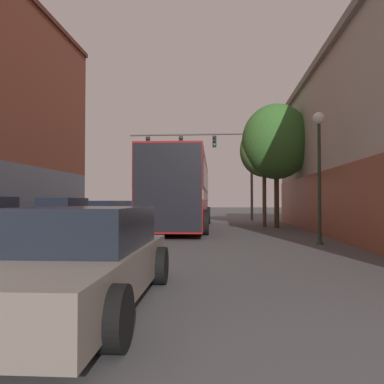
{
  "coord_description": "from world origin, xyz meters",
  "views": [
    {
      "loc": [
        3.59,
        -2.43,
        1.33
      ],
      "look_at": [
        2.24,
        13.92,
        1.74
      ],
      "focal_mm": 35.0,
      "sensor_mm": 36.0,
      "label": 1
    }
  ],
  "objects_px": {
    "parked_car_left_far": "(131,209)",
    "parked_car_left_distant": "(64,214)",
    "street_tree_near": "(264,151)",
    "parked_car_left_mid": "(108,212)",
    "street_tree_far": "(276,142)",
    "traffic_signal_gantry": "(210,153)",
    "hatchback_foreground": "(80,259)",
    "street_lamp": "(319,158)",
    "bus": "(181,190)"
  },
  "relations": [
    {
      "from": "parked_car_left_mid",
      "to": "parked_car_left_far",
      "type": "relative_size",
      "value": 1.11
    },
    {
      "from": "hatchback_foreground",
      "to": "street_tree_near",
      "type": "bearing_deg",
      "value": -16.26
    },
    {
      "from": "hatchback_foreground",
      "to": "parked_car_left_mid",
      "type": "height_order",
      "value": "parked_car_left_mid"
    },
    {
      "from": "traffic_signal_gantry",
      "to": "parked_car_left_mid",
      "type": "bearing_deg",
      "value": -156.88
    },
    {
      "from": "parked_car_left_mid",
      "to": "street_lamp",
      "type": "bearing_deg",
      "value": -134.87
    },
    {
      "from": "bus",
      "to": "street_tree_far",
      "type": "relative_size",
      "value": 1.83
    },
    {
      "from": "traffic_signal_gantry",
      "to": "street_tree_far",
      "type": "bearing_deg",
      "value": -62.69
    },
    {
      "from": "hatchback_foreground",
      "to": "street_lamp",
      "type": "bearing_deg",
      "value": -35.15
    },
    {
      "from": "hatchback_foreground",
      "to": "street_tree_near",
      "type": "xyz_separation_m",
      "value": [
        3.97,
        14.91,
        3.36
      ]
    },
    {
      "from": "bus",
      "to": "traffic_signal_gantry",
      "type": "bearing_deg",
      "value": -9.17
    },
    {
      "from": "bus",
      "to": "hatchback_foreground",
      "type": "xyz_separation_m",
      "value": [
        0.21,
        -13.61,
        -1.31
      ]
    },
    {
      "from": "parked_car_left_distant",
      "to": "street_lamp",
      "type": "xyz_separation_m",
      "value": [
        10.71,
        -5.85,
        1.96
      ]
    },
    {
      "from": "traffic_signal_gantry",
      "to": "bus",
      "type": "bearing_deg",
      "value": -97.71
    },
    {
      "from": "bus",
      "to": "street_tree_far",
      "type": "distance_m",
      "value": 5.47
    },
    {
      "from": "hatchback_foreground",
      "to": "bus",
      "type": "bearing_deg",
      "value": -0.47
    },
    {
      "from": "parked_car_left_far",
      "to": "street_lamp",
      "type": "distance_m",
      "value": 21.37
    },
    {
      "from": "hatchback_foreground",
      "to": "traffic_signal_gantry",
      "type": "relative_size",
      "value": 0.5
    },
    {
      "from": "parked_car_left_mid",
      "to": "parked_car_left_far",
      "type": "height_order",
      "value": "parked_car_left_far"
    },
    {
      "from": "traffic_signal_gantry",
      "to": "parked_car_left_far",
      "type": "bearing_deg",
      "value": 149.28
    },
    {
      "from": "street_lamp",
      "to": "street_tree_far",
      "type": "relative_size",
      "value": 0.65
    },
    {
      "from": "parked_car_left_distant",
      "to": "street_tree_near",
      "type": "relative_size",
      "value": 0.81
    },
    {
      "from": "parked_car_left_distant",
      "to": "street_tree_near",
      "type": "distance_m",
      "value": 10.56
    },
    {
      "from": "parked_car_left_mid",
      "to": "street_tree_near",
      "type": "distance_m",
      "value": 10.91
    },
    {
      "from": "traffic_signal_gantry",
      "to": "street_tree_near",
      "type": "relative_size",
      "value": 1.64
    },
    {
      "from": "parked_car_left_far",
      "to": "parked_car_left_distant",
      "type": "xyz_separation_m",
      "value": [
        -0.19,
        -12.64,
        0.04
      ]
    },
    {
      "from": "traffic_signal_gantry",
      "to": "street_lamp",
      "type": "xyz_separation_m",
      "value": [
        3.92,
        -14.56,
        -2.12
      ]
    },
    {
      "from": "hatchback_foreground",
      "to": "street_tree_far",
      "type": "xyz_separation_m",
      "value": [
        4.56,
        14.65,
        3.78
      ]
    },
    {
      "from": "parked_car_left_far",
      "to": "parked_car_left_distant",
      "type": "distance_m",
      "value": 12.64
    },
    {
      "from": "bus",
      "to": "parked_car_left_distant",
      "type": "distance_m",
      "value": 5.84
    },
    {
      "from": "street_lamp",
      "to": "street_tree_near",
      "type": "bearing_deg",
      "value": 96.21
    },
    {
      "from": "traffic_signal_gantry",
      "to": "street_tree_far",
      "type": "distance_m",
      "value": 8.0
    },
    {
      "from": "street_lamp",
      "to": "street_tree_near",
      "type": "relative_size",
      "value": 0.77
    },
    {
      "from": "parked_car_left_mid",
      "to": "hatchback_foreground",
      "type": "bearing_deg",
      "value": -159.87
    },
    {
      "from": "traffic_signal_gantry",
      "to": "street_tree_near",
      "type": "height_order",
      "value": "traffic_signal_gantry"
    },
    {
      "from": "street_lamp",
      "to": "street_tree_far",
      "type": "distance_m",
      "value": 7.66
    },
    {
      "from": "street_lamp",
      "to": "street_tree_far",
      "type": "height_order",
      "value": "street_tree_far"
    },
    {
      "from": "parked_car_left_distant",
      "to": "street_lamp",
      "type": "distance_m",
      "value": 12.36
    },
    {
      "from": "parked_car_left_mid",
      "to": "parked_car_left_distant",
      "type": "relative_size",
      "value": 1.04
    },
    {
      "from": "parked_car_left_mid",
      "to": "street_tree_far",
      "type": "height_order",
      "value": "street_tree_far"
    },
    {
      "from": "street_lamp",
      "to": "street_tree_near",
      "type": "xyz_separation_m",
      "value": [
        -0.84,
        7.72,
        1.28
      ]
    },
    {
      "from": "bus",
      "to": "parked_car_left_mid",
      "type": "xyz_separation_m",
      "value": [
        -5.4,
        5.36,
        -1.25
      ]
    },
    {
      "from": "traffic_signal_gantry",
      "to": "street_lamp",
      "type": "relative_size",
      "value": 2.14
    },
    {
      "from": "parked_car_left_far",
      "to": "traffic_signal_gantry",
      "type": "bearing_deg",
      "value": -124.71
    },
    {
      "from": "parked_car_left_mid",
      "to": "traffic_signal_gantry",
      "type": "xyz_separation_m",
      "value": [
        6.5,
        2.77,
        4.13
      ]
    },
    {
      "from": "parked_car_left_distant",
      "to": "parked_car_left_mid",
      "type": "bearing_deg",
      "value": 1.37
    },
    {
      "from": "bus",
      "to": "hatchback_foreground",
      "type": "height_order",
      "value": "bus"
    },
    {
      "from": "bus",
      "to": "street_tree_far",
      "type": "xyz_separation_m",
      "value": [
        4.77,
        1.04,
        2.47
      ]
    },
    {
      "from": "bus",
      "to": "street_tree_near",
      "type": "relative_size",
      "value": 2.16
    },
    {
      "from": "parked_car_left_far",
      "to": "street_tree_near",
      "type": "distance_m",
      "value": 14.85
    },
    {
      "from": "street_tree_far",
      "to": "bus",
      "type": "bearing_deg",
      "value": -167.68
    }
  ]
}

